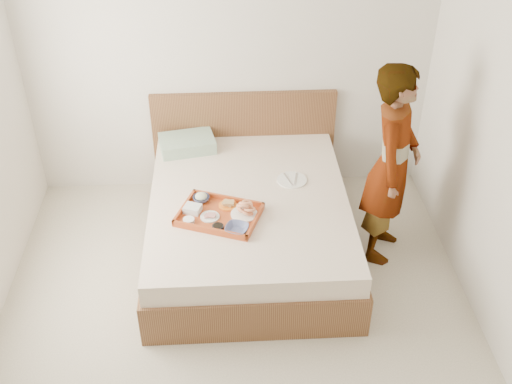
{
  "coord_description": "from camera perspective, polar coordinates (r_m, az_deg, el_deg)",
  "views": [
    {
      "loc": [
        -0.04,
        -2.96,
        3.42
      ],
      "look_at": [
        0.17,
        0.9,
        0.65
      ],
      "focal_mm": 43.92,
      "sensor_mm": 36.0,
      "label": 1
    }
  ],
  "objects": [
    {
      "name": "salad_bowl",
      "position": [
        4.85,
        -5.01,
        -0.6
      ],
      "size": [
        0.17,
        0.17,
        0.04
      ],
      "primitive_type": "imported",
      "rotation": [
        0.0,
        0.0,
        -0.36
      ],
      "color": "navy",
      "rests_on": "tray"
    },
    {
      "name": "navy_bowl_big",
      "position": [
        4.54,
        -1.75,
        -3.36
      ],
      "size": [
        0.21,
        0.21,
        0.04
      ],
      "primitive_type": "imported",
      "rotation": [
        0.0,
        0.0,
        -0.36
      ],
      "color": "navy",
      "rests_on": "tray"
    },
    {
      "name": "bed",
      "position": [
        5.07,
        -0.63,
        -2.9
      ],
      "size": [
        1.65,
        2.0,
        0.53
      ],
      "primitive_type": "cube",
      "color": "brown",
      "rests_on": "ground"
    },
    {
      "name": "person",
      "position": [
        4.86,
        12.27,
        2.41
      ],
      "size": [
        0.6,
        0.71,
        1.65
      ],
      "primitive_type": "imported",
      "rotation": [
        0.0,
        0.0,
        1.17
      ],
      "color": "white",
      "rests_on": "ground"
    },
    {
      "name": "dinner_plate",
      "position": [
        5.1,
        3.29,
        1.1
      ],
      "size": [
        0.25,
        0.25,
        0.01
      ],
      "primitive_type": "cylinder",
      "rotation": [
        0.0,
        0.0,
        -0.02
      ],
      "color": "white",
      "rests_on": "bed"
    },
    {
      "name": "prawn_plate",
      "position": [
        4.7,
        -1.09,
        -2.03
      ],
      "size": [
        0.26,
        0.26,
        0.01
      ],
      "primitive_type": "cylinder",
      "rotation": [
        0.0,
        0.0,
        -0.36
      ],
      "color": "white",
      "rests_on": "tray"
    },
    {
      "name": "bread_plate",
      "position": [
        4.8,
        -2.58,
        -1.22
      ],
      "size": [
        0.18,
        0.18,
        0.01
      ],
      "primitive_type": "cylinder",
      "rotation": [
        0.0,
        0.0,
        -0.36
      ],
      "color": "orange",
      "rests_on": "tray"
    },
    {
      "name": "sauce_dish",
      "position": [
        4.57,
        -3.49,
        -3.23
      ],
      "size": [
        0.11,
        0.11,
        0.03
      ],
      "primitive_type": "cylinder",
      "rotation": [
        0.0,
        0.0,
        -0.36
      ],
      "color": "black",
      "rests_on": "tray"
    },
    {
      "name": "wall_back",
      "position": [
        5.4,
        -2.54,
        12.43
      ],
      "size": [
        3.5,
        0.01,
        2.6
      ],
      "primitive_type": "cube",
      "color": "silver",
      "rests_on": "ground"
    },
    {
      "name": "plastic_tub",
      "position": [
        4.74,
        -5.8,
        -1.53
      ],
      "size": [
        0.15,
        0.14,
        0.05
      ],
      "primitive_type": "cube",
      "rotation": [
        0.0,
        0.0,
        -0.36
      ],
      "color": "silver",
      "rests_on": "tray"
    },
    {
      "name": "cheese_round",
      "position": [
        4.65,
        -6.15,
        -2.6
      ],
      "size": [
        0.11,
        0.11,
        0.03
      ],
      "primitive_type": "cylinder",
      "rotation": [
        0.0,
        0.0,
        -0.36
      ],
      "color": "white",
      "rests_on": "tray"
    },
    {
      "name": "meat_plate",
      "position": [
        4.69,
        -4.22,
        -2.27
      ],
      "size": [
        0.19,
        0.19,
        0.01
      ],
      "primitive_type": "cylinder",
      "rotation": [
        0.0,
        0.0,
        -0.36
      ],
      "color": "white",
      "rests_on": "tray"
    },
    {
      "name": "pillow",
      "position": [
        5.51,
        -6.28,
        4.42
      ],
      "size": [
        0.52,
        0.4,
        0.11
      ],
      "primitive_type": "cube",
      "rotation": [
        0.0,
        0.0,
        0.2
      ],
      "color": "#9BB894",
      "rests_on": "bed"
    },
    {
      "name": "headboard",
      "position": [
        5.75,
        -1.1,
        4.77
      ],
      "size": [
        1.65,
        0.06,
        0.95
      ],
      "primitive_type": "cube",
      "color": "brown",
      "rests_on": "ground"
    },
    {
      "name": "ground",
      "position": [
        4.53,
        -1.59,
        -13.5
      ],
      "size": [
        3.5,
        4.0,
        0.01
      ],
      "primitive_type": "cube",
      "color": "beige",
      "rests_on": "ground"
    },
    {
      "name": "tray",
      "position": [
        4.7,
        -3.37,
        -2.04
      ],
      "size": [
        0.7,
        0.61,
        0.05
      ],
      "primitive_type": "cube",
      "rotation": [
        0.0,
        0.0,
        -0.36
      ],
      "color": "#AE3E17",
      "rests_on": "bed"
    }
  ]
}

